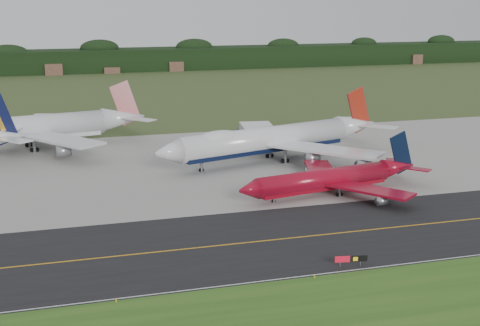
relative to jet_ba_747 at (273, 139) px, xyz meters
The scene contains 13 objects.
ground 52.25m from the jet_ba_747, 109.25° to the right, with size 600.00×600.00×0.00m, color #324520.
grass_verge 85.95m from the jet_ba_747, 101.52° to the right, with size 400.00×30.00×0.01m, color #295017.
taxiway 56.02m from the jet_ba_747, 107.89° to the right, with size 400.00×32.00×0.02m, color black.
apron 18.13m from the jet_ba_747, behind, with size 400.00×78.00×0.01m, color gray.
taxiway_centreline 56.02m from the jet_ba_747, 107.89° to the right, with size 400.00×0.40×0.00m, color orange.
taxiway_edge_line 70.87m from the jet_ba_747, 104.03° to the right, with size 400.00×0.25×0.00m, color silver.
horizon_treeline 225.38m from the jet_ba_747, 94.36° to the left, with size 700.00×25.00×12.00m.
jet_ba_747 is the anchor object (origin of this frame).
jet_red_737 30.74m from the jet_ba_747, 84.97° to the right, with size 42.89×34.50×11.63m.
jet_star_tail 65.52m from the jet_ba_747, 152.28° to the left, with size 64.54×53.25×17.09m.
taxiway_sign 68.02m from the jet_ba_747, 98.91° to the right, with size 4.97×1.04×1.67m.
edge_marker_left 83.52m from the jet_ba_747, 123.46° to the right, with size 0.16×0.16×0.50m, color yellow.
edge_marker_center 71.90m from the jet_ba_747, 104.10° to the right, with size 0.16×0.16×0.50m, color yellow.
Camera 1 is at (-35.89, -103.91, 39.47)m, focal length 50.00 mm.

